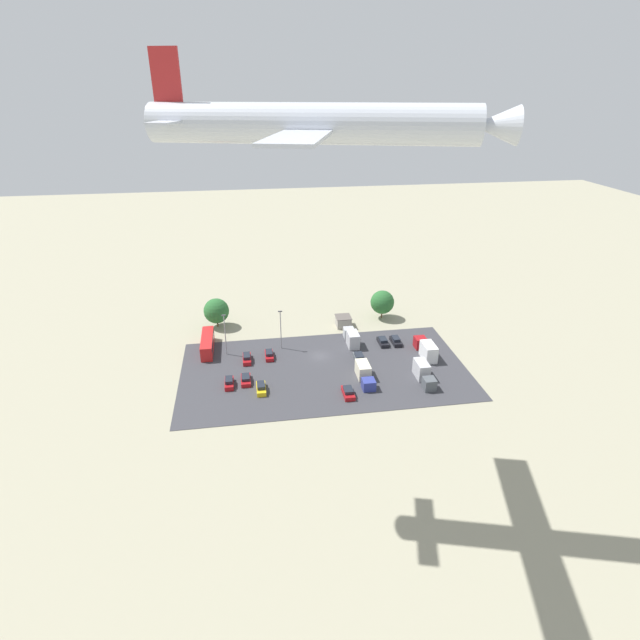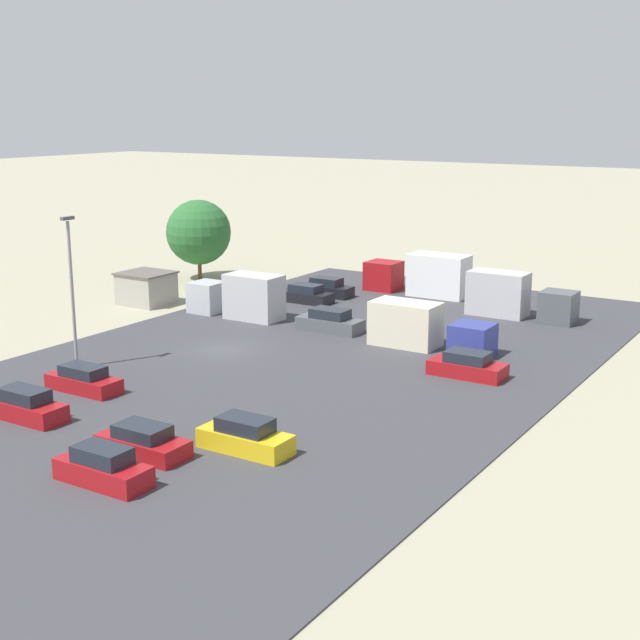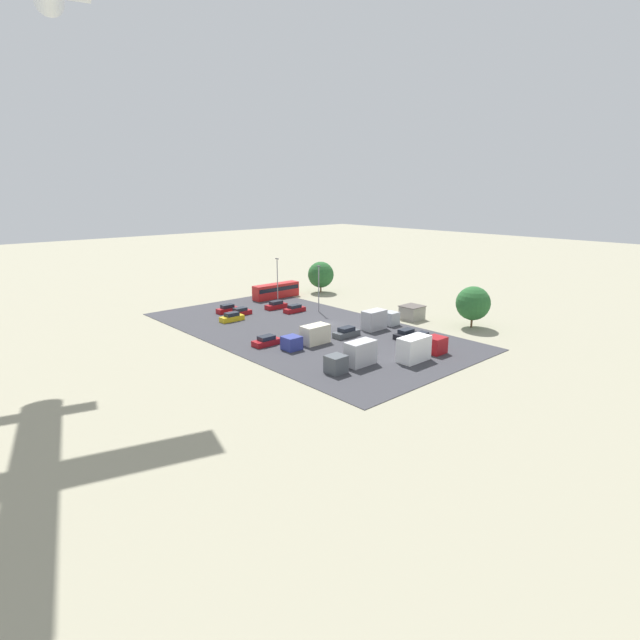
{
  "view_description": "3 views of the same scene",
  "coord_description": "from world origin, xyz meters",
  "px_view_note": "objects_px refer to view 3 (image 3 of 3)",
  "views": [
    {
      "loc": [
        14.79,
        95.37,
        54.38
      ],
      "look_at": [
        3.51,
        22.63,
        19.69
      ],
      "focal_mm": 28.0,
      "sensor_mm": 36.0,
      "label": 1
    },
    {
      "loc": [
        44.72,
        35.72,
        15.69
      ],
      "look_at": [
        -1.85,
        6.43,
        2.53
      ],
      "focal_mm": 50.0,
      "sensor_mm": 36.0,
      "label": 2
    },
    {
      "loc": [
        -64.56,
        60.12,
        23.75
      ],
      "look_at": [
        -3.26,
        4.95,
        2.27
      ],
      "focal_mm": 28.0,
      "sensor_mm": 36.0,
      "label": 3
    }
  ],
  "objects_px": {
    "bus": "(276,290)",
    "parked_car_0": "(266,341)",
    "parked_car_5": "(276,305)",
    "parked_car_8": "(295,309)",
    "shed_building": "(412,312)",
    "parked_car_4": "(227,309)",
    "parked_truck_3": "(420,348)",
    "parked_car_3": "(420,338)",
    "parked_car_6": "(232,317)",
    "parked_truck_1": "(379,319)",
    "parked_car_1": "(346,333)",
    "parked_truck_0": "(309,337)",
    "parked_car_2": "(240,312)",
    "parked_car_7": "(406,334)",
    "parked_truck_2": "(354,356)"
  },
  "relations": [
    {
      "from": "parked_car_3",
      "to": "parked_truck_0",
      "type": "distance_m",
      "value": 18.0
    },
    {
      "from": "parked_car_7",
      "to": "parked_truck_2",
      "type": "height_order",
      "value": "parked_truck_2"
    },
    {
      "from": "shed_building",
      "to": "parked_car_2",
      "type": "bearing_deg",
      "value": 42.58
    },
    {
      "from": "parked_car_8",
      "to": "parked_truck_1",
      "type": "height_order",
      "value": "parked_truck_1"
    },
    {
      "from": "shed_building",
      "to": "parked_car_1",
      "type": "bearing_deg",
      "value": 90.12
    },
    {
      "from": "parked_car_1",
      "to": "parked_truck_0",
      "type": "distance_m",
      "value": 7.78
    },
    {
      "from": "parked_car_4",
      "to": "parked_truck_3",
      "type": "distance_m",
      "value": 43.33
    },
    {
      "from": "parked_car_2",
      "to": "parked_car_7",
      "type": "height_order",
      "value": "parked_car_7"
    },
    {
      "from": "parked_car_3",
      "to": "parked_truck_3",
      "type": "relative_size",
      "value": 0.5
    },
    {
      "from": "parked_truck_2",
      "to": "parked_car_1",
      "type": "bearing_deg",
      "value": -40.97
    },
    {
      "from": "bus",
      "to": "parked_truck_1",
      "type": "height_order",
      "value": "parked_truck_1"
    },
    {
      "from": "parked_truck_1",
      "to": "parked_truck_3",
      "type": "xyz_separation_m",
      "value": [
        -15.04,
        8.06,
        0.08
      ]
    },
    {
      "from": "parked_car_6",
      "to": "parked_truck_0",
      "type": "xyz_separation_m",
      "value": [
        -20.96,
        -0.93,
        0.68
      ]
    },
    {
      "from": "shed_building",
      "to": "parked_car_4",
      "type": "bearing_deg",
      "value": 40.01
    },
    {
      "from": "parked_car_5",
      "to": "parked_car_8",
      "type": "relative_size",
      "value": 1.03
    },
    {
      "from": "parked_truck_0",
      "to": "parked_truck_1",
      "type": "distance_m",
      "value": 15.77
    },
    {
      "from": "parked_car_1",
      "to": "parked_car_6",
      "type": "xyz_separation_m",
      "value": [
        21.62,
        8.65,
        0.01
      ]
    },
    {
      "from": "shed_building",
      "to": "parked_car_0",
      "type": "relative_size",
      "value": 0.89
    },
    {
      "from": "shed_building",
      "to": "bus",
      "type": "xyz_separation_m",
      "value": [
        32.71,
        7.46,
        0.49
      ]
    },
    {
      "from": "parked_car_4",
      "to": "parked_car_8",
      "type": "xyz_separation_m",
      "value": [
        -8.58,
        -10.27,
        -0.07
      ]
    },
    {
      "from": "parked_car_4",
      "to": "parked_truck_1",
      "type": "xyz_separation_m",
      "value": [
        -27.89,
        -13.79,
        0.87
      ]
    },
    {
      "from": "shed_building",
      "to": "parked_car_6",
      "type": "xyz_separation_m",
      "value": [
        21.59,
        26.22,
        -0.57
      ]
    },
    {
      "from": "parked_car_1",
      "to": "parked_truck_3",
      "type": "xyz_separation_m",
      "value": [
        -15.11,
        0.02,
        0.96
      ]
    },
    {
      "from": "parked_car_8",
      "to": "parked_truck_3",
      "type": "bearing_deg",
      "value": 172.47
    },
    {
      "from": "parked_car_0",
      "to": "parked_truck_0",
      "type": "bearing_deg",
      "value": 48.55
    },
    {
      "from": "parked_car_6",
      "to": "parked_car_8",
      "type": "xyz_separation_m",
      "value": [
        -2.38,
        -13.16,
        -0.06
      ]
    },
    {
      "from": "parked_car_2",
      "to": "parked_car_8",
      "type": "relative_size",
      "value": 0.97
    },
    {
      "from": "parked_car_5",
      "to": "parked_car_8",
      "type": "xyz_separation_m",
      "value": [
        -4.88,
        -0.93,
        -0.06
      ]
    },
    {
      "from": "parked_car_2",
      "to": "parked_truck_0",
      "type": "height_order",
      "value": "parked_truck_0"
    },
    {
      "from": "parked_car_3",
      "to": "parked_car_6",
      "type": "height_order",
      "value": "parked_car_6"
    },
    {
      "from": "bus",
      "to": "parked_car_7",
      "type": "bearing_deg",
      "value": 175.17
    },
    {
      "from": "bus",
      "to": "parked_car_2",
      "type": "distance_m",
      "value": 17.19
    },
    {
      "from": "parked_car_5",
      "to": "shed_building",
      "type": "bearing_deg",
      "value": -149.84
    },
    {
      "from": "parked_car_0",
      "to": "parked_truck_3",
      "type": "distance_m",
      "value": 23.88
    },
    {
      "from": "parked_truck_3",
      "to": "parked_car_6",
      "type": "bearing_deg",
      "value": -166.79
    },
    {
      "from": "parked_car_5",
      "to": "parked_truck_2",
      "type": "bearing_deg",
      "value": 159.41
    },
    {
      "from": "shed_building",
      "to": "parked_car_8",
      "type": "xyz_separation_m",
      "value": [
        19.21,
        13.06,
        -0.63
      ]
    },
    {
      "from": "parked_car_7",
      "to": "parked_truck_2",
      "type": "relative_size",
      "value": 0.55
    },
    {
      "from": "bus",
      "to": "parked_car_0",
      "type": "distance_m",
      "value": 35.89
    },
    {
      "from": "parked_car_6",
      "to": "parked_truck_3",
      "type": "xyz_separation_m",
      "value": [
        -36.73,
        -8.62,
        0.96
      ]
    },
    {
      "from": "parked_car_8",
      "to": "parked_car_4",
      "type": "bearing_deg",
      "value": 50.12
    },
    {
      "from": "bus",
      "to": "parked_car_1",
      "type": "xyz_separation_m",
      "value": [
        -32.74,
        10.12,
        -1.06
      ]
    },
    {
      "from": "shed_building",
      "to": "parked_car_0",
      "type": "bearing_deg",
      "value": 80.54
    },
    {
      "from": "parked_truck_0",
      "to": "parked_truck_1",
      "type": "relative_size",
      "value": 1.07
    },
    {
      "from": "parked_car_0",
      "to": "parked_truck_1",
      "type": "bearing_deg",
      "value": 76.07
    },
    {
      "from": "parked_car_1",
      "to": "parked_car_2",
      "type": "height_order",
      "value": "parked_car_1"
    },
    {
      "from": "parked_car_0",
      "to": "parked_car_3",
      "type": "bearing_deg",
      "value": 51.66
    },
    {
      "from": "parked_car_3",
      "to": "parked_car_7",
      "type": "bearing_deg",
      "value": 177.49
    },
    {
      "from": "bus",
      "to": "parked_car_1",
      "type": "relative_size",
      "value": 2.39
    },
    {
      "from": "parked_car_5",
      "to": "parked_truck_0",
      "type": "relative_size",
      "value": 0.56
    }
  ]
}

